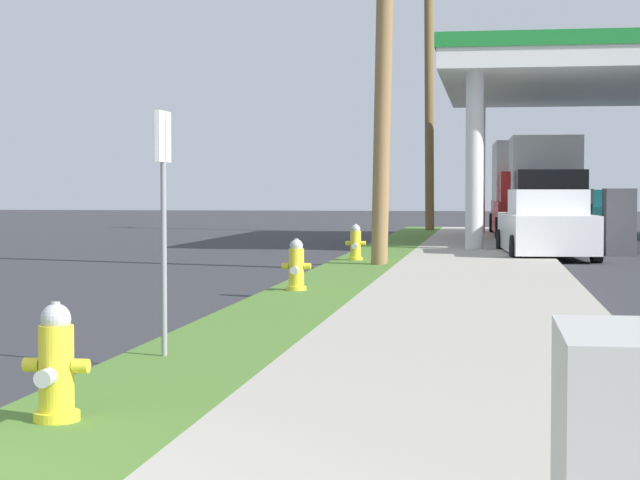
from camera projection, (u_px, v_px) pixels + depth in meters
fire_hydrant_nearest at (56, 369)px, 6.96m from camera, size 0.42×0.38×0.74m
fire_hydrant_second at (296, 268)px, 16.07m from camera, size 0.42×0.38×0.74m
fire_hydrant_third at (356, 244)px, 23.00m from camera, size 0.42×0.37×0.74m
utility_pole_midground at (384, 40)px, 21.14m from camera, size 0.70×1.61×8.38m
utility_pole_background at (429, 97)px, 40.08m from camera, size 0.74×1.30×9.37m
street_sign_post at (163, 181)px, 9.65m from camera, size 0.05×0.36×2.12m
car_teal_by_near_pump at (595, 214)px, 39.09m from camera, size 2.10×4.57×1.57m
car_white_by_far_pump at (546, 227)px, 25.62m from camera, size 2.24×4.63×1.57m
truck_black_at_forecourt at (545, 193)px, 32.65m from camera, size 2.25×6.44×3.11m
truck_red_on_apron at (526, 192)px, 35.97m from camera, size 2.31×6.46×3.11m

